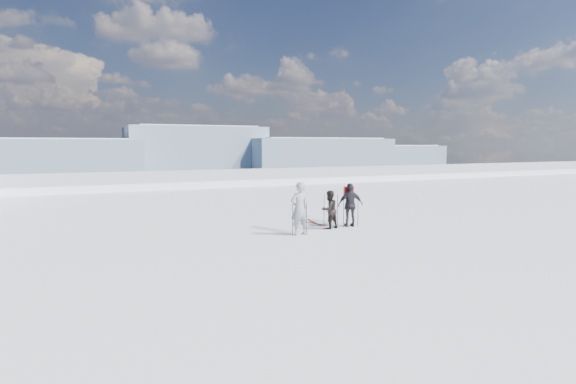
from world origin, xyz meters
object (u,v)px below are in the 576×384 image
object	(u,v)px
skier_pack	(350,205)
skis_loose	(313,223)
skier_grey	(299,208)
skier_dark	(329,210)

from	to	relation	value
skier_pack	skis_loose	bearing A→B (deg)	-39.44
skis_loose	skier_grey	bearing A→B (deg)	-128.91
skier_grey	skier_pack	size ratio (longest dim) A/B	1.11
skier_dark	skier_grey	bearing A→B (deg)	7.29
skier_dark	skis_loose	size ratio (longest dim) A/B	0.89
skier_pack	skier_dark	bearing A→B (deg)	17.35
skier_dark	skis_loose	distance (m)	1.57
skier_grey	skier_dark	bearing A→B (deg)	-164.16
skier_grey	skier_pack	distance (m)	2.66
skier_grey	skier_dark	size ratio (longest dim) A/B	1.29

